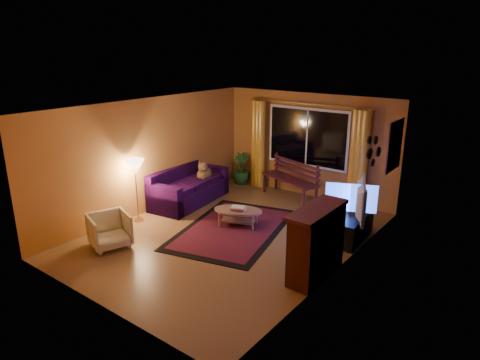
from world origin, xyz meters
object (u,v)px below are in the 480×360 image
Objects in this scene: coffee_table at (238,218)px; tv_console at (354,228)px; sofa at (190,185)px; floor_lamp at (137,191)px; armchair at (109,229)px; bench at (289,189)px.

tv_console reaches higher than coffee_table.
sofa is 1.83m from coffee_table.
floor_lamp is 4.43m from tv_console.
sofa reaches higher than armchair.
armchair is 0.69× the size of coffee_table.
armchair is (-1.29, -4.21, 0.10)m from bench.
sofa is 2.63m from armchair.
floor_lamp is at bearing -101.83° from bench.
tv_console is (3.91, 0.38, -0.18)m from sofa.
floor_lamp reaches higher than coffee_table.
tv_console is at bearing 24.91° from floor_lamp.
armchair is at bearing -88.21° from bench.
armchair is 0.53× the size of floor_lamp.
floor_lamp reaches higher than tv_console.
tv_console is (3.46, 2.97, -0.11)m from armchair.
floor_lamp is (-0.54, 1.11, 0.31)m from armchair.
floor_lamp is at bearing -158.42° from tv_console.
floor_lamp is at bearing -150.65° from coffee_table.
coffee_table is at bearing 29.35° from floor_lamp.
armchair is at bearing -121.33° from coffee_table.
bench is at bearing 35.21° from sofa.
coffee_table is at bearing -70.49° from bench.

